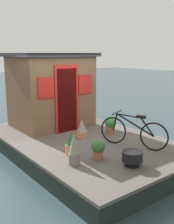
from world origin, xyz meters
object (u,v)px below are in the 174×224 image
potted_plant_succulent (82,129)px  potted_plant_thyme (74,150)px  bicycle (133,132)px  charcoal_grill (132,157)px  houseboat_cabin (51,90)px  potted_plant_mint (71,143)px  potted_plant_basil (98,149)px  potted_plant_lavender (110,124)px

potted_plant_succulent → potted_plant_thyme: bearing=138.5°
bicycle → charcoal_grill: bicycle is taller
houseboat_cabin → potted_plant_mint: size_ratio=4.21×
potted_plant_succulent → charcoal_grill: 1.98m
potted_plant_thyme → potted_plant_succulent: bearing=-41.5°
bicycle → potted_plant_basil: (-0.07, 1.08, -0.14)m
potted_plant_mint → potted_plant_succulent: potted_plant_mint is taller
bicycle → potted_plant_mint: bicycle is taller
potted_plant_basil → potted_plant_thyme: 0.54m
potted_plant_mint → potted_plant_thyme: size_ratio=0.83×
houseboat_cabin → potted_plant_thyme: size_ratio=3.51×
potted_plant_lavender → potted_plant_mint: potted_plant_mint is taller
bicycle → potted_plant_succulent: bicycle is taller
potted_plant_basil → potted_plant_mint: (0.54, 0.28, 0.03)m
potted_plant_succulent → potted_plant_thyme: potted_plant_thyme is taller
potted_plant_basil → potted_plant_succulent: size_ratio=0.86×
potted_plant_lavender → potted_plant_succulent: size_ratio=1.00×
potted_plant_mint → potted_plant_lavender: bearing=-71.2°
houseboat_cabin → potted_plant_thyme: houseboat_cabin is taller
potted_plant_basil → potted_plant_lavender: size_ratio=0.87×
houseboat_cabin → charcoal_grill: (-3.43, 0.27, -0.87)m
houseboat_cabin → bicycle: bearing=-169.3°
potted_plant_succulent → potted_plant_mint: bearing=132.3°
potted_plant_thyme → charcoal_grill: 1.10m
houseboat_cabin → charcoal_grill: bearing=175.5°
charcoal_grill → potted_plant_mint: bearing=26.0°
charcoal_grill → bicycle: bearing=-47.7°
potted_plant_basil → charcoal_grill: size_ratio=1.05×
potted_plant_lavender → potted_plant_thyme: 2.13m
bicycle → potted_plant_succulent: size_ratio=3.16×
houseboat_cabin → potted_plant_basil: size_ratio=5.49×
houseboat_cabin → potted_plant_mint: (-2.25, 0.85, -0.80)m
bicycle → charcoal_grill: bearing=132.3°
potted_plant_thyme → potted_plant_basil: bearing=-97.6°
houseboat_cabin → potted_plant_succulent: (-1.48, 0.00, -0.83)m
potted_plant_lavender → potted_plant_thyme: size_ratio=0.74×
houseboat_cabin → potted_plant_succulent: 1.69m
bicycle → potted_plant_mint: 1.45m
potted_plant_mint → potted_plant_thyme: potted_plant_thyme is taller
potted_plant_basil → potted_plant_mint: size_ratio=0.77×
potted_plant_succulent → bicycle: bearing=-157.5°
potted_plant_lavender → potted_plant_mint: (-0.55, 1.62, -0.01)m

